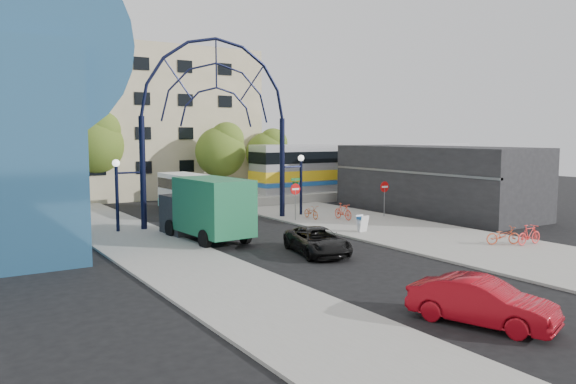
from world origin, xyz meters
TOP-DOWN VIEW (x-y plane):
  - ground at (0.00, 0.00)m, footprint 120.00×120.00m
  - sidewalk_east at (8.00, 4.00)m, footprint 8.00×56.00m
  - plaza_west at (-6.50, 6.00)m, footprint 5.00×50.00m
  - gateway_arch at (0.00, 14.00)m, footprint 13.64×0.44m
  - stop_sign at (4.80, 12.00)m, footprint 0.80×0.07m
  - do_not_enter_sign at (11.00, 10.00)m, footprint 0.76×0.07m
  - street_name_sign at (5.20, 12.60)m, footprint 0.70×0.70m
  - sandwich_board at (5.60, 5.98)m, footprint 0.55×0.61m
  - commercial_block_east at (16.00, 10.00)m, footprint 6.00×16.00m
  - apartment_block at (2.00, 34.97)m, footprint 20.00×12.10m
  - train_platform at (20.00, 22.00)m, footprint 32.00×5.00m
  - train_car at (20.00, 22.00)m, footprint 25.10×3.05m
  - tree_north_a at (6.12, 25.93)m, footprint 4.48×4.48m
  - tree_north_b at (-3.88, 29.93)m, footprint 5.12×5.12m
  - tree_north_c at (12.12, 27.93)m, footprint 4.16×4.16m
  - city_bus at (0.78, 18.86)m, footprint 2.80×10.50m
  - green_truck at (-3.10, 9.11)m, footprint 3.05×7.11m
  - black_suv at (0.01, 2.74)m, footprint 3.15×5.05m
  - red_sedan at (-1.73, -8.41)m, footprint 2.94×4.70m
  - bike_near_a at (6.08, 11.97)m, footprint 0.70×1.75m
  - bike_near_b at (7.64, 10.40)m, footprint 0.54×1.85m
  - bike_far_a at (9.31, -1.02)m, footprint 1.93×1.38m
  - bike_far_b at (10.44, -1.78)m, footprint 1.79×0.58m

SIDE VIEW (x-z plane):
  - ground at x=0.00m, z-range 0.00..0.00m
  - sidewalk_east at x=8.00m, z-range 0.00..0.12m
  - plaza_west at x=-6.50m, z-range 0.00..0.12m
  - train_platform at x=20.00m, z-range 0.00..0.80m
  - bike_near_a at x=6.08m, z-range 0.12..1.02m
  - bike_far_a at x=9.31m, z-range 0.12..1.08m
  - bike_far_b at x=10.44m, z-range 0.12..1.18m
  - black_suv at x=0.01m, z-range 0.00..1.30m
  - bike_near_b at x=7.64m, z-range 0.12..1.23m
  - red_sedan at x=-1.73m, z-range 0.00..1.46m
  - sandwich_board at x=5.60m, z-range 0.25..1.24m
  - city_bus at x=0.78m, z-range 0.07..2.92m
  - green_truck at x=-3.10m, z-range 0.00..3.51m
  - do_not_enter_sign at x=11.00m, z-range 0.74..3.22m
  - stop_sign at x=4.80m, z-range 0.74..3.24m
  - street_name_sign at x=5.20m, z-range 0.73..3.53m
  - commercial_block_east at x=16.00m, z-range 0.00..5.00m
  - train_car at x=20.00m, z-range 0.80..5.00m
  - tree_north_c at x=12.12m, z-range 1.03..7.53m
  - tree_north_a at x=6.12m, z-range 1.11..8.11m
  - tree_north_b at x=-3.88m, z-range 1.27..9.27m
  - apartment_block at x=2.00m, z-range 0.00..14.00m
  - gateway_arch at x=0.00m, z-range 2.51..14.61m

